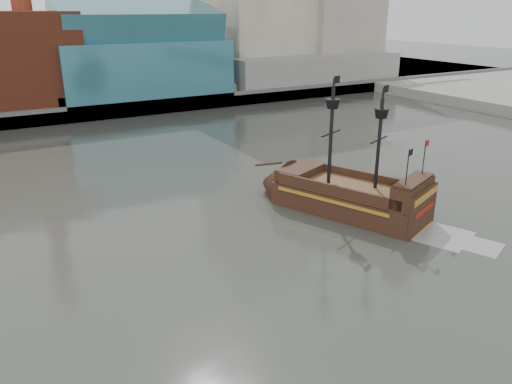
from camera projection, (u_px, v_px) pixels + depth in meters
ground at (339, 298)px, 32.01m from camera, size 400.00×400.00×0.00m
promenade_far at (65, 90)px, 106.33m from camera, size 220.00×60.00×2.00m
seawall at (99, 112)px, 82.28m from camera, size 220.00×1.00×2.60m
crane_a at (381, 1)px, 128.85m from camera, size 22.50×4.00×32.25m
crane_b at (380, 15)px, 142.71m from camera, size 19.10×4.00×26.25m
pirate_ship at (352, 200)px, 45.09m from camera, size 11.22×18.00×12.97m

